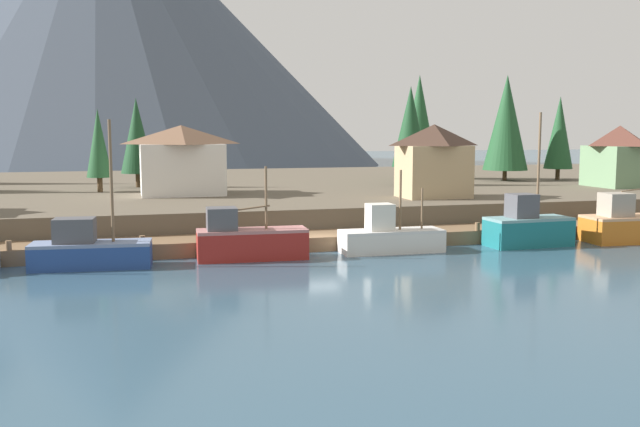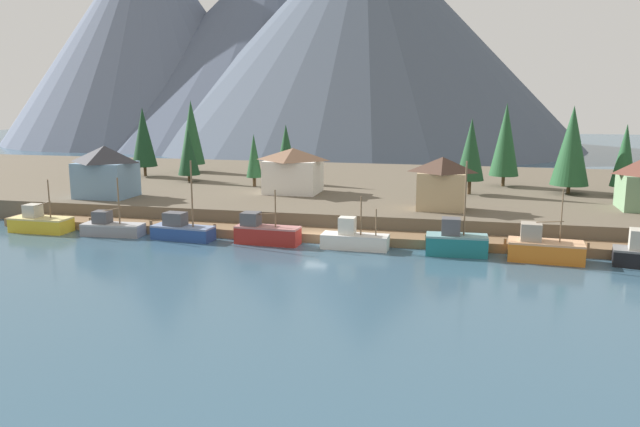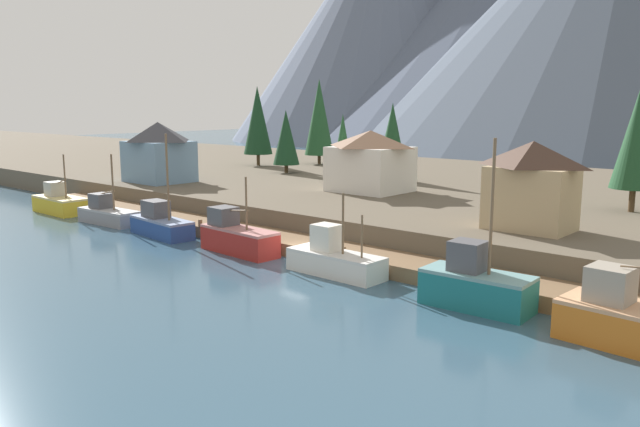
{
  "view_description": "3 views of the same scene",
  "coord_description": "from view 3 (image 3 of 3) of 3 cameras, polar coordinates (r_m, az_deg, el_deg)",
  "views": [
    {
      "loc": [
        -12.83,
        -45.78,
        8.36
      ],
      "look_at": [
        0.67,
        2.84,
        2.33
      ],
      "focal_mm": 39.15,
      "sensor_mm": 36.0,
      "label": 1
    },
    {
      "loc": [
        15.77,
        -64.94,
        16.04
      ],
      "look_at": [
        -0.15,
        2.64,
        2.87
      ],
      "focal_mm": 34.97,
      "sensor_mm": 36.0,
      "label": 2
    },
    {
      "loc": [
        31.14,
        -33.18,
        11.37
      ],
      "look_at": [
        -1.07,
        3.49,
        2.95
      ],
      "focal_mm": 35.34,
      "sensor_mm": 36.0,
      "label": 3
    }
  ],
  "objects": [
    {
      "name": "mountain_east_peak",
      "position": [
        179.99,
        26.31,
        16.38
      ],
      "size": [
        137.43,
        137.43,
        70.18
      ],
      "primitive_type": "cone",
      "color": "#475160",
      "rests_on": "ground_plane"
    },
    {
      "name": "conifer_mid_right",
      "position": [
        94.04,
        -5.67,
        8.39
      ],
      "size": [
        4.26,
        4.26,
        11.63
      ],
      "color": "#4C3823",
      "rests_on": "shoreline_bank"
    },
    {
      "name": "house_blue",
      "position": [
        76.02,
        -14.39,
        5.47
      ],
      "size": [
        7.38,
        6.18,
        6.95
      ],
      "color": "#6689A8",
      "rests_on": "shoreline_bank"
    },
    {
      "name": "fishing_boat_teal",
      "position": [
        36.84,
        13.91,
        -6.31
      ],
      "size": [
        6.24,
        2.86,
        9.64
      ],
      "rotation": [
        0.0,
        0.0,
        0.04
      ],
      "color": "#196B70",
      "rests_on": "ground_plane"
    },
    {
      "name": "conifer_far_right",
      "position": [
        58.56,
        26.79,
        6.16
      ],
      "size": [
        3.84,
        3.84,
        10.52
      ],
      "color": "#4C3823",
      "rests_on": "shoreline_bank"
    },
    {
      "name": "fishing_boat_blue",
      "position": [
        57.01,
        -14.22,
        -0.89
      ],
      "size": [
        7.29,
        3.02,
        9.01
      ],
      "rotation": [
        0.0,
        0.0,
        -0.09
      ],
      "color": "navy",
      "rests_on": "ground_plane"
    },
    {
      "name": "conifer_near_left",
      "position": [
        75.22,
        6.56,
        6.99
      ],
      "size": [
        3.38,
        3.38,
        9.15
      ],
      "color": "#4C3823",
      "rests_on": "shoreline_bank"
    },
    {
      "name": "conifer_back_right",
      "position": [
        83.62,
        -3.09,
        6.9
      ],
      "size": [
        3.5,
        3.5,
        8.27
      ],
      "color": "#4C3823",
      "rests_on": "shoreline_bank"
    },
    {
      "name": "mountain_west_peak",
      "position": [
        217.28,
        5.87,
        16.53
      ],
      "size": [
        101.6,
        101.6,
        74.1
      ],
      "primitive_type": "cone",
      "color": "slate",
      "rests_on": "ground_plane"
    },
    {
      "name": "conifer_mid_left",
      "position": [
        96.03,
        -0.07,
        8.72
      ],
      "size": [
        4.45,
        4.45,
        12.76
      ],
      "color": "#4C3823",
      "rests_on": "shoreline_bank"
    },
    {
      "name": "fishing_boat_yellow",
      "position": [
        72.67,
        -22.48,
        0.88
      ],
      "size": [
        7.12,
        3.02,
        6.34
      ],
      "rotation": [
        0.0,
        0.0,
        -0.01
      ],
      "color": "gold",
      "rests_on": "ground_plane"
    },
    {
      "name": "fishing_boat_white",
      "position": [
        42.76,
        1.31,
        -4.19
      ],
      "size": [
        7.13,
        2.49,
        5.67
      ],
      "rotation": [
        0.0,
        0.0,
        -0.01
      ],
      "color": "silver",
      "rests_on": "ground_plane"
    },
    {
      "name": "ground_plane",
      "position": [
        62.76,
        10.75,
        -1.29
      ],
      "size": [
        400.0,
        400.0,
        1.0
      ],
      "primitive_type": "cube",
      "color": "#335166"
    },
    {
      "name": "fishing_boat_orange",
      "position": [
        33.7,
        26.63,
        -8.8
      ],
      "size": [
        7.29,
        3.58,
        7.18
      ],
      "rotation": [
        0.0,
        0.0,
        -0.06
      ],
      "color": "#CC6B1E",
      "rests_on": "ground_plane"
    },
    {
      "name": "shoreline_bank",
      "position": [
        72.94,
        15.61,
        1.45
      ],
      "size": [
        400.0,
        56.0,
        2.5
      ],
      "primitive_type": "cube",
      "color": "brown",
      "rests_on": "ground_plane"
    },
    {
      "name": "conifer_near_right",
      "position": [
        73.58,
        2.07,
        6.47
      ],
      "size": [
        2.38,
        2.38,
        7.91
      ],
      "color": "#4C3823",
      "rests_on": "shoreline_bank"
    },
    {
      "name": "house_white",
      "position": [
        65.61,
        4.57,
        4.81
      ],
      "size": [
        7.73,
        6.82,
        6.32
      ],
      "color": "silver",
      "rests_on": "shoreline_bank"
    },
    {
      "name": "house_tan",
      "position": [
        47.41,
        18.59,
        2.47
      ],
      "size": [
        6.02,
        4.36,
        6.38
      ],
      "color": "tan",
      "rests_on": "shoreline_bank"
    },
    {
      "name": "fishing_boat_grey",
      "position": [
        64.51,
        -18.65,
        -0.03
      ],
      "size": [
        7.23,
        2.82,
        6.81
      ],
      "rotation": [
        0.0,
        0.0,
        0.06
      ],
      "color": "gray",
      "rests_on": "ground_plane"
    },
    {
      "name": "dock",
      "position": [
        48.21,
        -0.22,
        -3.24
      ],
      "size": [
        80.0,
        4.0,
        1.6
      ],
      "color": "brown",
      "rests_on": "ground_plane"
    },
    {
      "name": "mountain_central_peak",
      "position": [
        207.05,
        17.62,
        15.46
      ],
      "size": [
        135.18,
        135.18,
        66.81
      ],
      "primitive_type": "cone",
      "color": "#4C566B",
      "rests_on": "ground_plane"
    },
    {
      "name": "fishing_boat_red",
      "position": [
        49.43,
        -7.5,
        -2.13
      ],
      "size": [
        7.2,
        2.62,
        6.05
      ],
      "rotation": [
        0.0,
        0.0,
        -0.05
      ],
      "color": "maroon",
      "rests_on": "ground_plane"
    }
  ]
}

